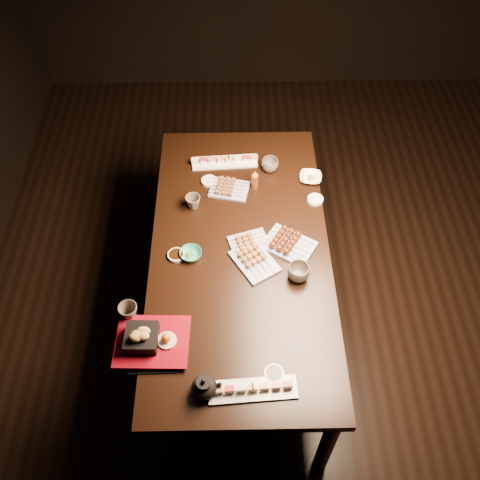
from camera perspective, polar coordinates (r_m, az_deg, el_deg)
name	(u,v)px	position (r m, az deg, el deg)	size (l,w,h in m)	color
ground	(298,326)	(3.33, 6.19, -9.08)	(5.00, 5.00, 0.00)	black
dining_table	(240,291)	(3.00, 0.02, -5.44)	(0.90, 1.80, 0.75)	black
sushi_platter_near	(253,388)	(2.30, 1.38, -15.53)	(0.37, 0.10, 0.05)	white
sushi_platter_far	(225,160)	(3.10, -1.64, 8.52)	(0.37, 0.10, 0.05)	white
yakitori_plate_center	(249,241)	(2.70, 0.98, -0.08)	(0.19, 0.14, 0.05)	#828EB6
yakitori_plate_right	(255,259)	(2.62, 1.56, -2.03)	(0.23, 0.17, 0.06)	#828EB6
yakitori_plate_left	(229,187)	(2.94, -1.16, 5.70)	(0.21, 0.15, 0.05)	#828EB6
tsukune_plate	(289,242)	(2.69, 5.27, -0.25)	(0.25, 0.18, 0.06)	#828EB6
edamame_bowl_green	(191,254)	(2.67, -5.27, -1.51)	(0.11, 0.11, 0.03)	teal
edamame_bowl_cream	(310,178)	(3.03, 7.53, 6.60)	(0.12, 0.12, 0.03)	#F0EAC4
tempura_tray	(151,337)	(2.39, -9.44, -10.19)	(0.32, 0.26, 0.12)	black
teacup_near_left	(129,312)	(2.49, -11.80, -7.51)	(0.09, 0.09, 0.08)	#51483E
teacup_mid_right	(298,272)	(2.57, 6.25, -3.45)	(0.11, 0.11, 0.08)	#51483E
teacup_far_left	(193,202)	(2.86, -5.03, 4.06)	(0.08, 0.08, 0.08)	#51483E
teacup_far_right	(270,165)	(3.05, 3.21, 8.00)	(0.09, 0.09, 0.07)	#51483E
teapot	(204,386)	(2.27, -3.86, -15.26)	(0.13, 0.13, 0.11)	black
condiment_bottle	(255,179)	(2.94, 1.59, 6.51)	(0.04, 0.04, 0.12)	maroon
sauce_dish_west	(176,255)	(2.68, -6.80, -1.61)	(0.09, 0.09, 0.02)	white
sauce_dish_east	(315,200)	(2.93, 8.03, 4.29)	(0.09, 0.09, 0.02)	white
sauce_dish_se	(274,373)	(2.35, 3.66, -14.01)	(0.09, 0.09, 0.02)	white
sauce_dish_nw	(209,181)	(3.00, -3.31, 6.30)	(0.09, 0.09, 0.02)	white
chopsticks_near	(153,372)	(2.38, -9.25, -13.72)	(0.21, 0.02, 0.01)	black
chopsticks_se	(260,393)	(2.31, 2.16, -16.00)	(0.20, 0.02, 0.01)	black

